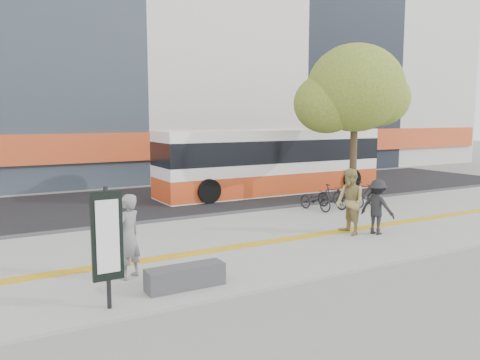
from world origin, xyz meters
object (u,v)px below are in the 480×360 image
bench (185,277)px  signboard (107,238)px  pedestrian_tan (350,202)px  bus (272,163)px  seated_woman (128,237)px  street_tree (353,90)px  pedestrian_dark (377,207)px

bench → signboard: signboard is taller
bench → pedestrian_tan: (5.95, 1.81, 0.73)m
signboard → pedestrian_tan: bearing=15.7°
bus → seated_woman: bus is taller
bus → seated_woman: 12.60m
pedestrian_tan → bus: bearing=171.3°
bench → street_tree: street_tree is taller
bench → seated_woman: bearing=125.0°
seated_woman → street_tree: bearing=173.0°
bus → pedestrian_tan: 8.28m
bus → bench: bearing=-131.0°
seated_woman → pedestrian_dark: seated_woman is taller
bench → signboard: 1.94m
street_tree → pedestrian_dark: (-3.11, -4.57, -3.64)m
signboard → bus: size_ratio=0.21×
pedestrian_tan → pedestrian_dark: bearing=72.0°
street_tree → signboard: bearing=-150.9°
street_tree → bus: size_ratio=0.59×
signboard → pedestrian_tan: signboard is taller
seated_woman → bench: bearing=93.3°
street_tree → seated_woman: size_ratio=3.50×
street_tree → seated_woman: street_tree is taller
bench → signboard: size_ratio=0.73×
pedestrian_dark → bus: bearing=-30.3°
pedestrian_dark → seated_woman: bearing=74.2°
signboard → bus: bus is taller
seated_woman → pedestrian_tan: 6.78m
bench → bus: (8.44, 9.70, 1.10)m
street_tree → bench: bearing=-148.4°
seated_woman → pedestrian_dark: 7.48m
street_tree → bus: bearing=110.0°
street_tree → seated_woman: 12.18m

